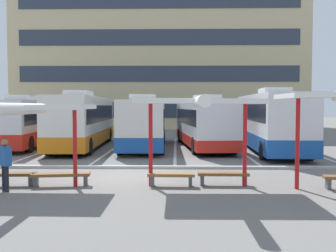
{
  "coord_description": "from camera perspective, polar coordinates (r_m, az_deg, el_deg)",
  "views": [
    {
      "loc": [
        2.04,
        -14.86,
        2.75
      ],
      "look_at": [
        1.64,
        3.97,
        1.77
      ],
      "focal_mm": 41.32,
      "sensor_mm": 36.0,
      "label": 1
    }
  ],
  "objects": [
    {
      "name": "waiting_shelter_1",
      "position": [
        13.66,
        -19.58,
        2.23
      ],
      "size": [
        3.8,
        4.15,
        2.84
      ],
      "color": "red",
      "rests_on": "ground"
    },
    {
      "name": "ground_plane",
      "position": [
        15.25,
        -6.53,
        -7.43
      ],
      "size": [
        160.0,
        160.0,
        0.0
      ],
      "primitive_type": "plane",
      "color": "slate"
    },
    {
      "name": "lane_stripe_5",
      "position": [
        26.01,
        18.78,
        -3.24
      ],
      "size": [
        0.16,
        14.0,
        0.01
      ],
      "primitive_type": "cube",
      "color": "white",
      "rests_on": "ground"
    },
    {
      "name": "waiting_shelter_2",
      "position": [
        12.91,
        4.48,
        3.34
      ],
      "size": [
        4.22,
        4.6,
        3.06
      ],
      "color": "red",
      "rests_on": "ground"
    },
    {
      "name": "terminal_building",
      "position": [
        51.64,
        -1.05,
        11.53
      ],
      "size": [
        35.01,
        12.94,
        23.58
      ],
      "color": "#D1BC8C",
      "rests_on": "ground"
    },
    {
      "name": "coach_bus_3",
      "position": [
        25.74,
        5.21,
        0.4
      ],
      "size": [
        3.52,
        11.12,
        3.44
      ],
      "color": "silver",
      "rests_on": "ground"
    },
    {
      "name": "coach_bus_0",
      "position": [
        28.05,
        -19.87,
        0.39
      ],
      "size": [
        3.39,
        11.08,
        3.44
      ],
      "color": "silver",
      "rests_on": "ground"
    },
    {
      "name": "lane_stripe_2",
      "position": [
        25.12,
        -7.99,
        -3.32
      ],
      "size": [
        0.16,
        14.0,
        0.01
      ],
      "primitive_type": "cube",
      "color": "white",
      "rests_on": "ground"
    },
    {
      "name": "platform_kerb",
      "position": [
        17.16,
        -5.64,
        -6.05
      ],
      "size": [
        44.0,
        0.24,
        0.12
      ],
      "primitive_type": "cube",
      "color": "#ADADA8",
      "rests_on": "ground"
    },
    {
      "name": "lane_stripe_4",
      "position": [
        25.1,
        10.14,
        -3.35
      ],
      "size": [
        0.16,
        14.0,
        0.01
      ],
      "primitive_type": "cube",
      "color": "white",
      "rests_on": "ground"
    },
    {
      "name": "bench_1",
      "position": [
        14.46,
        -22.4,
        -6.84
      ],
      "size": [
        1.84,
        0.53,
        0.45
      ],
      "color": "brown",
      "rests_on": "ground"
    },
    {
      "name": "coach_bus_2",
      "position": [
        25.34,
        -3.49,
        0.32
      ],
      "size": [
        2.86,
        10.62,
        3.45
      ],
      "color": "silver",
      "rests_on": "ground"
    },
    {
      "name": "coach_bus_1",
      "position": [
        26.22,
        -12.34,
        0.63
      ],
      "size": [
        2.95,
        11.88,
        3.7
      ],
      "color": "silver",
      "rests_on": "ground"
    },
    {
      "name": "waiting_passenger_0",
      "position": [
        13.49,
        -22.91,
        -4.79
      ],
      "size": [
        0.51,
        0.49,
        1.69
      ],
      "color": "black",
      "rests_on": "ground"
    },
    {
      "name": "bench_3",
      "position": [
        13.32,
        0.48,
        -7.48
      ],
      "size": [
        1.62,
        0.47,
        0.45
      ],
      "color": "brown",
      "rests_on": "ground"
    },
    {
      "name": "coach_bus_4",
      "position": [
        24.93,
        14.63,
        0.58
      ],
      "size": [
        3.07,
        12.61,
        3.78
      ],
      "color": "silver",
      "rests_on": "ground"
    },
    {
      "name": "lane_stripe_3",
      "position": [
        24.8,
        1.07,
        -3.38
      ],
      "size": [
        0.16,
        14.0,
        0.01
      ],
      "primitive_type": "cube",
      "color": "white",
      "rests_on": "ground"
    },
    {
      "name": "lane_stripe_1",
      "position": [
        26.05,
        -16.61,
        -3.2
      ],
      "size": [
        0.16,
        14.0,
        0.01
      ],
      "primitive_type": "cube",
      "color": "white",
      "rests_on": "ground"
    },
    {
      "name": "bench_2",
      "position": [
        13.83,
        -15.52,
        -7.16
      ],
      "size": [
        2.01,
        0.68,
        0.45
      ],
      "color": "brown",
      "rests_on": "ground"
    },
    {
      "name": "bench_4",
      "position": [
        13.61,
        8.16,
        -7.26
      ],
      "size": [
        1.77,
        0.44,
        0.45
      ],
      "color": "brown",
      "rests_on": "ground"
    }
  ]
}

